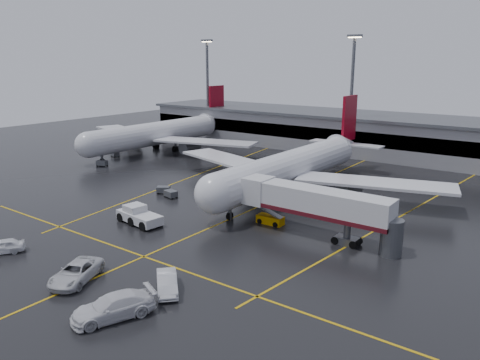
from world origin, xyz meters
The scene contains 22 objects.
ground centered at (0.00, 0.00, 0.00)m, with size 220.00×220.00×0.00m, color black.
apron_line_centre centered at (0.00, 0.00, 0.01)m, with size 0.25×90.00×0.02m, color gold.
apron_line_stop centered at (0.00, -22.00, 0.01)m, with size 60.00×0.25×0.02m, color gold.
apron_line_left centered at (-20.00, 10.00, 0.01)m, with size 0.25×70.00×0.02m, color gold.
apron_line_right centered at (18.00, 10.00, 0.01)m, with size 0.25×70.00×0.02m, color gold.
terminal centered at (0.00, 47.93, 4.32)m, with size 122.00×19.00×8.60m.
light_mast_left centered at (-45.00, 42.00, 14.47)m, with size 3.00×1.20×25.45m.
light_mast_mid centered at (-5.00, 42.00, 14.47)m, with size 3.00×1.20×25.45m.
main_airliner centered at (0.00, 9.70, 4.21)m, with size 48.80×45.60×14.10m.
second_airliner centered at (-42.00, 21.70, 4.21)m, with size 48.80×45.60×14.10m.
jet_bridge centered at (11.87, -6.00, 3.93)m, with size 19.90×3.40×6.05m.
pushback_tractor centered at (-8.45, -15.13, 0.95)m, with size 6.99×3.62×2.40m.
belt_loader centered at (5.21, -5.25, 0.54)m, with size 3.54×1.75×2.21m.
service_van_a centered at (-0.84, -29.66, 0.88)m, with size 2.93×6.34×1.76m, color silver.
service_van_b centered at (7.22, -31.78, 0.98)m, with size 2.75×6.76×1.96m, color silver.
service_van_c centered at (7.51, -26.00, 0.83)m, with size 1.76×5.05×1.66m, color white.
service_van_d centered at (-13.01, -30.47, 0.78)m, with size 1.84×4.59×1.56m, color white.
baggage_cart_a centered at (-13.32, -4.41, 0.63)m, with size 2.22×1.68×1.12m.
baggage_cart_b centered at (-15.95, -3.38, 0.63)m, with size 2.38×2.22×1.12m.
baggage_cart_c centered at (-11.41, 4.65, 0.63)m, with size 2.31×1.88×1.12m.
baggage_cart_d centered at (-45.22, 10.88, 0.63)m, with size 2.28×1.81×1.12m.
baggage_cart_e centered at (-39.81, 3.31, 0.63)m, with size 2.34×1.94×1.12m.
Camera 1 is at (35.67, -53.07, 20.30)m, focal length 34.98 mm.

